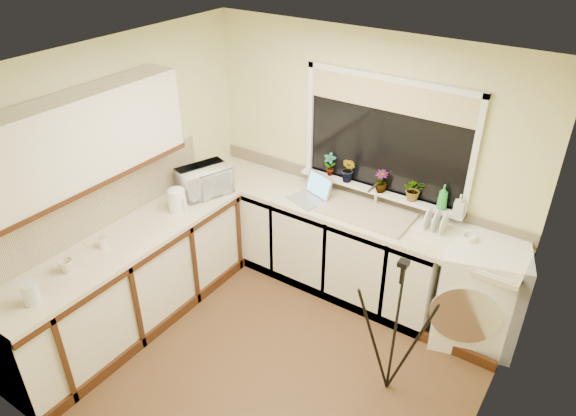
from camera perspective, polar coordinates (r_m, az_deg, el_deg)
The scene contains 34 objects.
floor at distance 4.67m, azimuth -1.67°, elevation -15.95°, with size 3.20×3.20×0.00m, color brown.
ceiling at distance 3.34m, azimuth -2.32°, elevation 14.27°, with size 3.20×3.20×0.00m, color white.
wall_back at distance 4.99m, azimuth 8.17°, elevation 4.67°, with size 3.20×3.20×0.00m, color beige.
wall_front at distance 3.08m, azimuth -19.16°, elevation -16.36°, with size 3.20×3.20×0.00m, color beige.
wall_left at distance 4.86m, azimuth -17.49°, elevation 2.69°, with size 3.00×3.00×0.00m, color beige.
wall_right at distance 3.38m, azimuth 21.16°, elevation -11.73°, with size 3.00×3.00×0.00m, color beige.
base_cabinet_back at distance 5.29m, azimuth 2.93°, elevation -3.36°, with size 2.55×0.60×0.86m, color silver.
base_cabinet_left at distance 4.92m, azimuth -16.41°, elevation -7.81°, with size 0.54×2.40×0.86m, color silver.
worktop_back at distance 4.92m, azimuth 6.30°, elevation -0.20°, with size 3.20×0.60×0.04m, color beige.
worktop_left at distance 4.66m, azimuth -17.21°, elevation -3.47°, with size 0.60×2.40×0.04m, color beige.
upper_cabinet at distance 4.27m, azimuth -21.84°, elevation 6.53°, with size 0.28×1.90×0.70m, color silver.
splashback_left at distance 4.74m, azimuth -19.92°, elevation 0.13°, with size 0.02×2.40×0.45m, color beige.
splashback_back at distance 5.10m, azimuth 7.90°, elevation 2.05°, with size 3.20×0.02×0.14m, color beige.
window_glass at distance 4.77m, azimuth 10.53°, elevation 7.49°, with size 1.50×0.02×1.00m, color black.
window_blind at distance 4.62m, azimuth 10.84°, elevation 11.67°, with size 1.50×0.02×0.25m, color tan.
windowsill at distance 4.95m, azimuth 9.70°, elevation 1.81°, with size 1.60×0.14×0.03m, color white.
sink at distance 4.83m, azimuth 8.40°, elevation -0.54°, with size 0.82×0.46×0.03m, color tan.
faucet at distance 4.92m, azimuth 9.44°, elevation 1.43°, with size 0.03×0.03×0.24m, color silver.
washing_machine at distance 4.85m, azimuth 19.71°, elevation -8.37°, with size 0.67×0.65×0.95m, color white.
laptop at distance 5.00m, azimuth 2.59°, elevation 1.62°, with size 0.40×0.39×0.23m.
kettle at distance 4.89m, azimuth -11.82°, elevation 0.76°, with size 0.16×0.16×0.21m, color white.
dish_rack at distance 4.66m, azimuth 15.61°, elevation -2.51°, with size 0.35×0.26×0.05m, color silver.
tripod at distance 4.10m, azimuth 11.36°, elevation -12.61°, with size 0.62×0.62×1.24m, color black, non-canonical shape.
glass_jug at distance 4.17m, azimuth -25.90°, elevation -8.24°, with size 0.12×0.12×0.17m, color silver.
steel_jar at distance 4.58m, azimuth -19.25°, elevation -3.48°, with size 0.07×0.07×0.10m, color white.
microwave at distance 5.13m, azimuth -8.95°, elevation 2.93°, with size 0.48×0.32×0.26m, color white.
plant_a at distance 5.09m, azimuth 4.50°, elevation 4.68°, with size 0.12×0.08×0.23m, color #999999.
plant_b at distance 4.98m, azimuth 6.50°, elevation 4.07°, with size 0.14×0.11×0.25m, color #999999.
plant_c at distance 4.86m, azimuth 9.95°, elevation 2.85°, with size 0.12×0.12×0.21m, color #999999.
plant_d at distance 4.79m, azimuth 13.37°, elevation 1.96°, with size 0.19×0.16×0.21m, color #999999.
soap_bottle_green at distance 4.71m, azimuth 16.30°, elevation 1.13°, with size 0.09×0.09×0.23m, color green.
soap_bottle_clear at distance 4.67m, azimuth 17.92°, elevation 0.31°, with size 0.08×0.09×0.19m, color #999999.
cup_back at distance 4.59m, azimuth 18.86°, elevation -3.29°, with size 0.12×0.12×0.10m, color white.
cup_left at distance 4.40m, azimuth -22.70°, elevation -5.75°, with size 0.11×0.11×0.10m, color beige.
Camera 1 is at (1.89, -2.58, 3.40)m, focal length 33.13 mm.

